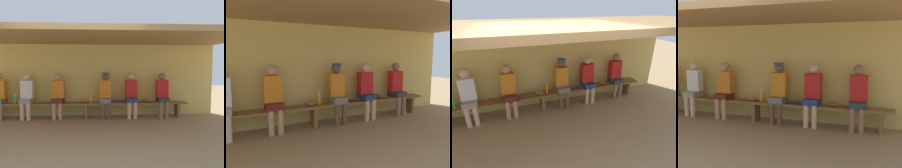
% 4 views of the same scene
% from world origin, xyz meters
% --- Properties ---
extents(ground_plane, '(24.00, 24.00, 0.00)m').
position_xyz_m(ground_plane, '(0.00, 0.00, 0.00)').
color(ground_plane, '#9E7F59').
extents(back_wall, '(8.00, 0.20, 2.20)m').
position_xyz_m(back_wall, '(0.00, 2.00, 1.10)').
color(back_wall, '#D8BC60').
rests_on(back_wall, ground).
extents(dugout_roof, '(8.00, 2.80, 0.12)m').
position_xyz_m(dugout_roof, '(0.00, 0.70, 2.26)').
color(dugout_roof, '#9E7547').
rests_on(dugout_roof, back_wall).
extents(bench, '(6.00, 0.36, 0.46)m').
position_xyz_m(bench, '(0.00, 1.55, 0.39)').
color(bench, brown).
rests_on(bench, ground).
extents(player_near_post, '(0.34, 0.42, 1.34)m').
position_xyz_m(player_near_post, '(1.35, 1.55, 0.73)').
color(player_near_post, navy).
rests_on(player_near_post, ground).
extents(player_leftmost, '(0.34, 0.42, 1.34)m').
position_xyz_m(player_leftmost, '(2.29, 1.55, 0.73)').
color(player_leftmost, '#333338').
rests_on(player_leftmost, ground).
extents(player_in_blue, '(0.34, 0.42, 1.34)m').
position_xyz_m(player_in_blue, '(-0.82, 1.55, 0.73)').
color(player_in_blue, '#591E19').
rests_on(player_in_blue, ground).
extents(player_shirtless_tan, '(0.34, 0.42, 1.34)m').
position_xyz_m(player_shirtless_tan, '(0.57, 1.55, 0.75)').
color(player_shirtless_tan, slate).
rests_on(player_shirtless_tan, ground).
extents(water_bottle_green, '(0.07, 0.07, 0.28)m').
position_xyz_m(water_bottle_green, '(0.14, 1.58, 0.59)').
color(water_bottle_green, orange).
rests_on(water_bottle_green, bench).
extents(baseball_glove_tan, '(0.29, 0.29, 0.09)m').
position_xyz_m(baseball_glove_tan, '(-0.07, 1.55, 0.51)').
color(baseball_glove_tan, olive).
rests_on(baseball_glove_tan, bench).
extents(baseball_glove_dark_brown, '(0.29, 0.27, 0.09)m').
position_xyz_m(baseball_glove_dark_brown, '(1.80, 1.54, 0.51)').
color(baseball_glove_dark_brown, brown).
rests_on(baseball_glove_dark_brown, bench).
extents(baseball_bat, '(0.83, 0.16, 0.07)m').
position_xyz_m(baseball_bat, '(1.00, 1.55, 0.49)').
color(baseball_bat, '#333338').
rests_on(baseball_bat, bench).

